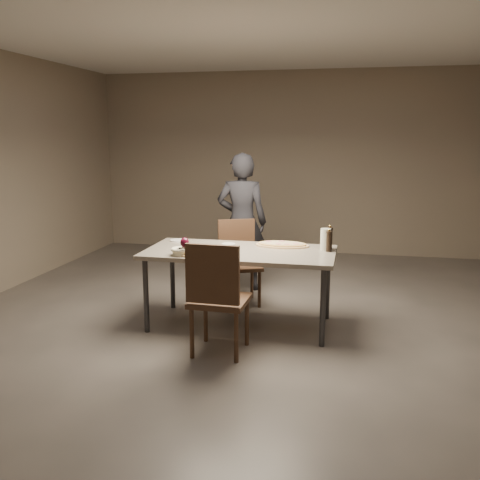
% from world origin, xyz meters
% --- Properties ---
extents(room, '(7.00, 7.00, 7.00)m').
position_xyz_m(room, '(0.00, 0.00, 1.40)').
color(room, '#5F5751').
rests_on(room, ground).
extents(dining_table, '(1.80, 0.90, 0.75)m').
position_xyz_m(dining_table, '(0.00, 0.00, 0.69)').
color(dining_table, gray).
rests_on(dining_table, ground).
extents(zucchini_pizza, '(0.55, 0.31, 0.05)m').
position_xyz_m(zucchini_pizza, '(-0.29, -0.28, 0.77)').
color(zucchini_pizza, tan).
rests_on(zucchini_pizza, dining_table).
extents(ham_pizza, '(0.53, 0.29, 0.04)m').
position_xyz_m(ham_pizza, '(0.37, 0.28, 0.77)').
color(ham_pizza, tan).
rests_on(ham_pizza, dining_table).
extents(bread_basket, '(0.19, 0.19, 0.07)m').
position_xyz_m(bread_basket, '(-0.48, -0.32, 0.79)').
color(bread_basket, beige).
rests_on(bread_basket, dining_table).
extents(oil_dish, '(0.14, 0.14, 0.02)m').
position_xyz_m(oil_dish, '(-0.16, 0.22, 0.76)').
color(oil_dish, white).
rests_on(oil_dish, dining_table).
extents(pepper_mill_left, '(0.06, 0.06, 0.22)m').
position_xyz_m(pepper_mill_left, '(0.83, 0.12, 0.85)').
color(pepper_mill_left, black).
rests_on(pepper_mill_left, dining_table).
extents(pepper_mill_right, '(0.06, 0.06, 0.23)m').
position_xyz_m(pepper_mill_right, '(0.83, 0.25, 0.86)').
color(pepper_mill_right, black).
rests_on(pepper_mill_right, dining_table).
extents(carafe, '(0.10, 0.10, 0.21)m').
position_xyz_m(carafe, '(0.80, 0.19, 0.85)').
color(carafe, silver).
rests_on(carafe, dining_table).
extents(wine_glass, '(0.08, 0.08, 0.18)m').
position_xyz_m(wine_glass, '(-0.43, -0.38, 0.87)').
color(wine_glass, silver).
rests_on(wine_glass, dining_table).
extents(side_plate, '(0.17, 0.17, 0.01)m').
position_xyz_m(side_plate, '(-0.73, 0.31, 0.76)').
color(side_plate, white).
rests_on(side_plate, dining_table).
extents(chair_near, '(0.48, 0.48, 0.98)m').
position_xyz_m(chair_near, '(-0.03, -0.77, 0.55)').
color(chair_near, '#412A1B').
rests_on(chair_near, ground).
extents(chair_far, '(0.57, 0.57, 0.91)m').
position_xyz_m(chair_far, '(-0.18, 0.74, 0.51)').
color(chair_far, '#412A1B').
rests_on(chair_far, ground).
extents(diner, '(0.62, 0.43, 1.63)m').
position_xyz_m(diner, '(-0.25, 1.26, 0.82)').
color(diner, black).
rests_on(diner, ground).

